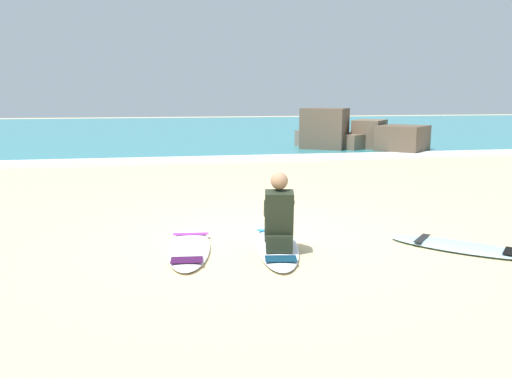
{
  "coord_description": "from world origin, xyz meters",
  "views": [
    {
      "loc": [
        -1.36,
        -6.75,
        1.93
      ],
      "look_at": [
        0.05,
        0.65,
        0.55
      ],
      "focal_mm": 36.16,
      "sensor_mm": 36.0,
      "label": 1
    }
  ],
  "objects_px": {
    "surfboard_spare_near": "(189,248)",
    "surfboard_spare_far": "(463,247)",
    "surfboard_main": "(277,245)",
    "surfer_seated": "(279,219)"
  },
  "relations": [
    {
      "from": "surfer_seated",
      "to": "surfboard_main",
      "type": "bearing_deg",
      "value": 81.53
    },
    {
      "from": "surfboard_main",
      "to": "surfboard_spare_far",
      "type": "distance_m",
      "value": 2.35
    },
    {
      "from": "surfboard_main",
      "to": "surfboard_spare_near",
      "type": "relative_size",
      "value": 1.13
    },
    {
      "from": "surfboard_spare_far",
      "to": "surfboard_spare_near",
      "type": "bearing_deg",
      "value": 169.72
    },
    {
      "from": "surfboard_spare_near",
      "to": "surfboard_main",
      "type": "bearing_deg",
      "value": -4.49
    },
    {
      "from": "surfboard_main",
      "to": "surfboard_spare_far",
      "type": "bearing_deg",
      "value": -13.02
    },
    {
      "from": "surfboard_main",
      "to": "surfer_seated",
      "type": "distance_m",
      "value": 0.46
    },
    {
      "from": "surfboard_main",
      "to": "surfer_seated",
      "type": "bearing_deg",
      "value": -98.47
    },
    {
      "from": "surfboard_spare_near",
      "to": "surfboard_spare_far",
      "type": "distance_m",
      "value": 3.46
    },
    {
      "from": "surfer_seated",
      "to": "surfboard_spare_near",
      "type": "xyz_separation_m",
      "value": [
        -1.08,
        0.32,
        -0.4
      ]
    }
  ]
}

